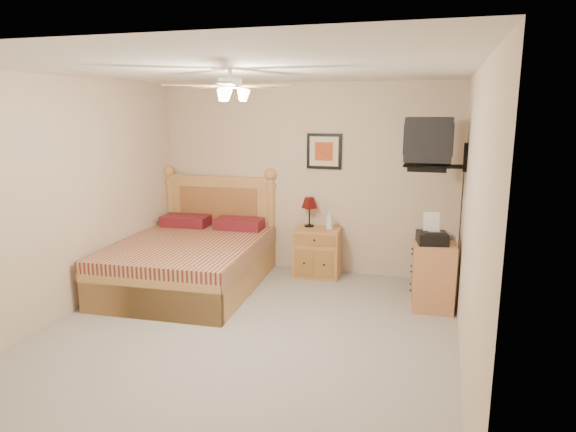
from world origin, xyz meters
name	(u,v)px	position (x,y,z in m)	size (l,w,h in m)	color
floor	(244,336)	(0.00, 0.00, 0.00)	(4.50, 4.50, 0.00)	gray
ceiling	(239,70)	(0.00, 0.00, 2.50)	(4.00, 4.50, 0.04)	white
wall_back	(304,178)	(0.00, 2.25, 1.25)	(4.00, 0.04, 2.50)	#C9B094
wall_front	(78,292)	(0.00, -2.25, 1.25)	(4.00, 0.04, 2.50)	#C9B094
wall_left	(61,199)	(-2.00, 0.00, 1.25)	(0.04, 4.50, 2.50)	#C9B094
wall_right	(470,224)	(2.00, 0.00, 1.25)	(0.04, 4.50, 2.50)	#C9B094
bed	(188,233)	(-1.16, 1.12, 0.69)	(1.62, 2.13, 1.38)	tan
nightstand	(317,252)	(0.25, 2.00, 0.32)	(0.59, 0.44, 0.64)	#C37443
table_lamp	(309,212)	(0.11, 2.09, 0.83)	(0.21, 0.21, 0.39)	#510B0C
lotion_bottle	(330,220)	(0.41, 1.98, 0.77)	(0.10, 0.10, 0.26)	silver
framed_picture	(324,151)	(0.27, 2.23, 1.62)	(0.46, 0.04, 0.46)	black
dresser	(433,274)	(1.73, 1.35, 0.37)	(0.44, 0.63, 0.74)	#B67248
fax_machine	(433,229)	(1.70, 1.23, 0.91)	(0.31, 0.33, 0.33)	black
magazine_lower	(432,236)	(1.69, 1.54, 0.76)	(0.22, 0.30, 0.03)	#ADA08C
magazine_upper	(432,233)	(1.69, 1.56, 0.78)	(0.21, 0.28, 0.02)	tan
wall_tv	(443,143)	(1.75, 1.34, 1.81)	(0.56, 0.46, 0.58)	black
ceiling_fan	(230,86)	(0.00, -0.20, 2.36)	(1.14, 1.14, 0.28)	white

